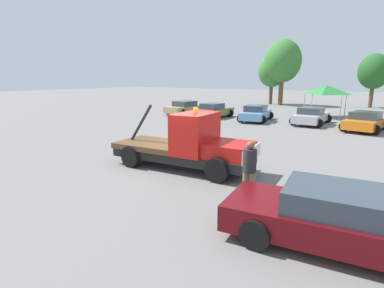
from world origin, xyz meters
name	(u,v)px	position (x,y,z in m)	size (l,w,h in m)	color
ground_plane	(182,168)	(0.00, 0.00, 0.00)	(160.00, 160.00, 0.00)	slate
tow_truck	(190,146)	(0.36, 0.03, 0.96)	(5.97, 2.47, 2.51)	black
foreground_car	(350,221)	(6.41, -2.92, 0.65)	(5.50, 2.46, 1.34)	#5B0A0F
person_near_truck	(249,166)	(3.58, -1.58, 1.04)	(0.40, 0.40, 1.80)	#847051
parked_car_tan	(186,108)	(-10.28, 15.20, 0.65)	(2.77, 4.94, 1.34)	tan
parked_car_olive	(213,111)	(-6.62, 14.26, 0.65)	(2.57, 4.55, 1.34)	olive
parked_car_skyblue	(256,113)	(-2.61, 14.50, 0.65)	(2.84, 4.67, 1.34)	#669ED1
parked_car_silver	(311,116)	(1.73, 15.15, 0.65)	(2.55, 4.62, 1.34)	#B7B7BC
parked_car_orange	(365,121)	(5.52, 14.13, 0.65)	(2.98, 4.63, 1.34)	orange
canopy_tent_green	(327,90)	(1.76, 20.48, 2.52)	(3.12, 3.12, 2.93)	#9E9EA3
tree_left	(374,72)	(4.72, 33.30, 4.31)	(3.60, 3.60, 6.43)	brown
tree_center	(272,71)	(-7.19, 31.40, 4.48)	(3.74, 3.74, 6.67)	brown
tree_right	(283,61)	(-5.59, 30.64, 5.69)	(4.75, 4.75, 8.48)	brown
traffic_cone	(196,144)	(-1.33, 3.11, 0.25)	(0.40, 0.40, 0.55)	black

